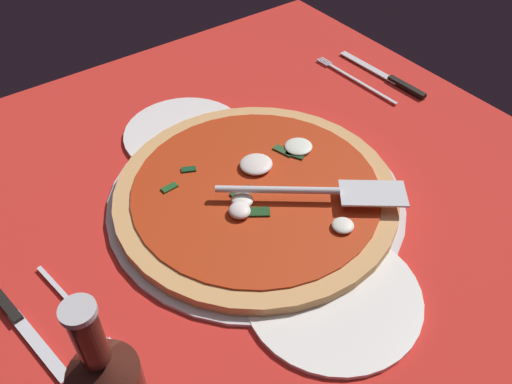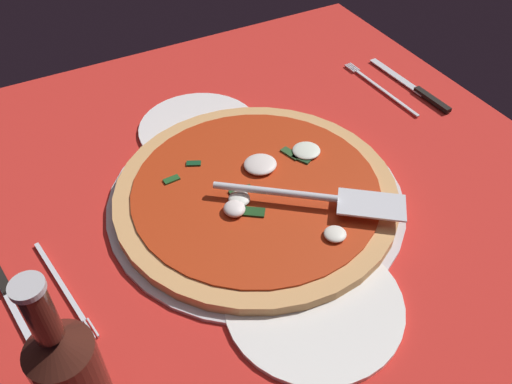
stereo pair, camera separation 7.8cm
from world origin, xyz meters
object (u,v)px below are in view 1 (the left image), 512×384
object	(u,v)px
pizza_server	(320,191)
place_setting_near	(373,80)
pizza	(256,192)
place_setting_far	(48,318)
dinner_plate_left	(333,296)
dinner_plate_right	(185,134)

from	to	relation	value
pizza_server	place_setting_near	distance (cm)	37.74
pizza	pizza_server	distance (cm)	9.62
pizza	place_setting_near	distance (cm)	39.30
pizza_server	place_setting_near	bearing A→B (deg)	70.41
pizza_server	place_setting_far	distance (cm)	38.39
dinner_plate_left	pizza	bearing A→B (deg)	-7.34
pizza	pizza_server	xyz separation A→B (cm)	(-7.38, -5.56, 2.68)
pizza	place_setting_far	size ratio (longest dim) A/B	2.12
dinner_plate_right	pizza_server	distance (cm)	27.99
dinner_plate_left	pizza_server	bearing A→B (deg)	-33.66
pizza	place_setting_near	size ratio (longest dim) A/B	1.88
place_setting_far	dinner_plate_right	bearing A→B (deg)	114.53
place_setting_near	pizza	bearing A→B (deg)	107.17
dinner_plate_left	pizza_server	size ratio (longest dim) A/B	0.96
pizza	place_setting_far	distance (cm)	32.24
dinner_plate_right	place_setting_near	xyz separation A→B (cm)	(-6.66, -37.63, -0.13)
dinner_plate_right	place_setting_far	xyz separation A→B (cm)	(-21.25, 31.60, -0.15)
dinner_plate_left	pizza	xyz separation A→B (cm)	(19.50, -2.51, 1.35)
pizza	place_setting_near	world-z (taller)	pizza
dinner_plate_right	pizza	bearing A→B (deg)	-178.35
pizza_server	place_setting_near	size ratio (longest dim) A/B	1.04
dinner_plate_right	place_setting_near	distance (cm)	38.22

